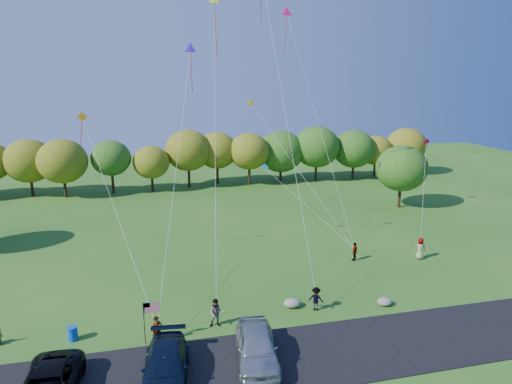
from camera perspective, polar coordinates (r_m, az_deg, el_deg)
ground at (r=29.69m, az=-2.06°, el=-16.35°), size 140.00×140.00×0.00m
asphalt_lane at (r=26.38m, az=-0.20°, el=-20.57°), size 44.00×6.00×0.06m
treeline at (r=62.30m, az=-7.49°, el=4.30°), size 77.05×27.68×8.20m
minivan_navy at (r=25.04m, az=-11.23°, el=-20.65°), size 2.90×5.80×1.62m
minivan_silver at (r=25.92m, az=0.09°, el=-18.77°), size 2.85×5.59×1.82m
flyer_a at (r=28.14m, az=-12.25°, el=-16.52°), size 0.71×0.57×1.71m
flyer_b at (r=29.26m, az=-4.98°, el=-14.83°), size 0.97×0.80×1.84m
flyer_c at (r=31.30m, az=7.51°, el=-13.08°), size 1.20×1.08×1.62m
flyer_d at (r=39.75m, az=12.23°, el=-7.28°), size 0.94×0.91×1.58m
flyer_e at (r=41.53m, az=19.84°, el=-6.67°), size 1.05×0.85×1.86m
trash_barrel at (r=30.08m, az=-21.95°, el=-16.09°), size 0.57×0.57×0.85m
flag_assembly at (r=27.69m, az=-13.25°, el=-14.46°), size 0.97×0.63×2.63m
boulder_near at (r=31.70m, az=4.54°, el=-13.67°), size 1.19×0.93×0.60m
boulder_far at (r=33.03m, az=15.76°, el=-13.05°), size 1.04×0.87×0.54m
kites_aloft at (r=41.02m, az=-1.46°, el=19.82°), size 28.66×8.40×18.84m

